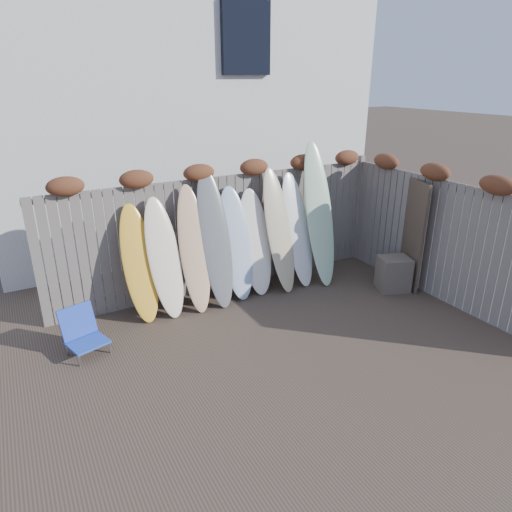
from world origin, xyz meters
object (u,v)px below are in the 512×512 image
beach_chair (83,332)px  surfboard_0 (139,264)px  wooden_crate (394,274)px  lattice_panel (405,230)px

beach_chair → surfboard_0: (1.00, 0.59, 0.59)m
beach_chair → wooden_crate: 5.16m
wooden_crate → lattice_panel: size_ratio=0.31×
wooden_crate → surfboard_0: bearing=164.0°
lattice_panel → surfboard_0: bearing=-171.7°
wooden_crate → beach_chair: bearing=173.3°
wooden_crate → surfboard_0: size_ratio=0.33×
lattice_panel → surfboard_0: (-4.56, 0.93, -0.07)m
beach_chair → surfboard_0: bearing=30.5°
beach_chair → wooden_crate: (5.13, -0.60, 0.00)m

